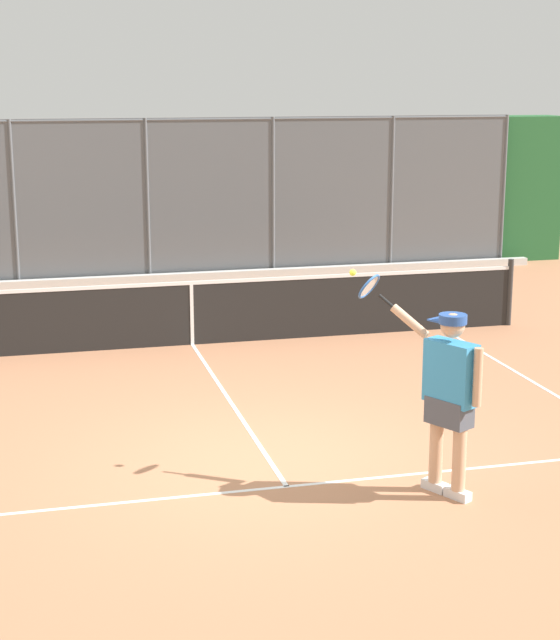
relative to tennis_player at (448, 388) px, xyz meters
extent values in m
plane|color=#B27551|center=(1.41, -1.22, -1.05)|extent=(60.00, 60.00, 0.00)
cube|color=white|center=(1.41, -0.53, -1.05)|extent=(6.24, 0.05, 0.01)
cube|color=white|center=(1.41, -3.34, -1.05)|extent=(0.05, 5.62, 0.01)
cylinder|color=#565B60|center=(-6.07, -11.27, 0.52)|extent=(0.07, 0.07, 3.13)
cylinder|color=#565B60|center=(-3.58, -11.27, 0.52)|extent=(0.07, 0.07, 3.13)
cylinder|color=#565B60|center=(-1.08, -11.27, 0.52)|extent=(0.07, 0.07, 3.13)
cylinder|color=#565B60|center=(1.41, -11.27, 0.52)|extent=(0.07, 0.07, 3.13)
cylinder|color=#565B60|center=(3.91, -11.27, 0.52)|extent=(0.07, 0.07, 3.13)
cylinder|color=#565B60|center=(1.41, -11.27, 2.04)|extent=(14.97, 0.05, 0.05)
cube|color=#565B60|center=(1.41, -11.27, 0.52)|extent=(14.97, 0.02, 3.13)
cube|color=#235B2D|center=(1.41, -11.92, 0.49)|extent=(17.97, 0.90, 3.08)
cube|color=silver|center=(1.41, -11.09, -0.98)|extent=(15.97, 0.18, 0.15)
cylinder|color=#2D2D2D|center=(-3.72, -6.15, -0.52)|extent=(0.09, 0.09, 1.07)
cube|color=black|center=(1.41, -6.15, -0.60)|extent=(10.18, 0.02, 0.91)
cube|color=white|center=(1.41, -6.15, -0.12)|extent=(10.18, 0.04, 0.05)
cube|color=white|center=(1.41, -6.15, -0.60)|extent=(0.05, 0.04, 0.91)
cube|color=silver|center=(-0.08, 0.14, -1.01)|extent=(0.22, 0.28, 0.09)
cylinder|color=tan|center=(-0.08, 0.14, -0.55)|extent=(0.13, 0.13, 0.82)
cube|color=silver|center=(0.05, -0.11, -1.01)|extent=(0.22, 0.28, 0.09)
cylinder|color=tan|center=(0.05, -0.11, -0.55)|extent=(0.13, 0.13, 0.82)
cube|color=#474C56|center=(-0.01, 0.01, -0.22)|extent=(0.39, 0.48, 0.26)
cube|color=#338CC6|center=(-0.01, 0.01, 0.16)|extent=(0.42, 0.55, 0.59)
cylinder|color=tan|center=(-0.16, 0.29, 0.18)|extent=(0.08, 0.08, 0.55)
cylinder|color=tan|center=(0.25, -0.38, 0.57)|extent=(0.34, 0.34, 0.30)
sphere|color=tan|center=(-0.01, 0.01, 0.61)|extent=(0.23, 0.23, 0.23)
cylinder|color=#284C93|center=(-0.01, 0.01, 0.67)|extent=(0.35, 0.35, 0.09)
cube|color=#284C93|center=(0.05, -0.10, 0.63)|extent=(0.27, 0.27, 0.02)
cylinder|color=black|center=(0.43, -0.56, 0.73)|extent=(0.14, 0.14, 0.13)
torus|color=#28569E|center=(0.56, -0.69, 0.86)|extent=(0.34, 0.34, 0.26)
cylinder|color=silver|center=(0.56, -0.69, 0.86)|extent=(0.28, 0.27, 0.21)
sphere|color=#CCDB33|center=(0.68, -0.82, 0.98)|extent=(0.07, 0.07, 0.07)
camera|label=1|loc=(3.74, 8.45, 2.81)|focal=57.43mm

